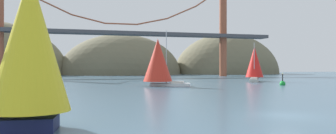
{
  "coord_description": "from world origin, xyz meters",
  "views": [
    {
      "loc": [
        -14.58,
        -20.7,
        3.55
      ],
      "look_at": [
        0.0,
        32.38,
        3.54
      ],
      "focal_mm": 34.86,
      "sensor_mm": 36.0,
      "label": 1
    }
  ],
  "objects_px": {
    "sailboat_scarlet_sail": "(158,61)",
    "channel_buoy": "(283,83)",
    "sailboat_yellow_sail": "(25,50)",
    "sailboat_red_spinnaker": "(254,63)"
  },
  "relations": [
    {
      "from": "sailboat_yellow_sail",
      "to": "channel_buoy",
      "type": "bearing_deg",
      "value": 40.84
    },
    {
      "from": "sailboat_scarlet_sail",
      "to": "channel_buoy",
      "type": "relative_size",
      "value": 3.9
    },
    {
      "from": "sailboat_scarlet_sail",
      "to": "channel_buoy",
      "type": "bearing_deg",
      "value": -8.6
    },
    {
      "from": "sailboat_red_spinnaker",
      "to": "sailboat_yellow_sail",
      "type": "xyz_separation_m",
      "value": [
        -44.51,
        -51.95,
        -0.0
      ]
    },
    {
      "from": "sailboat_yellow_sail",
      "to": "sailboat_scarlet_sail",
      "type": "distance_m",
      "value": 42.61
    },
    {
      "from": "sailboat_yellow_sail",
      "to": "channel_buoy",
      "type": "distance_m",
      "value": 54.32
    },
    {
      "from": "sailboat_red_spinnaker",
      "to": "sailboat_yellow_sail",
      "type": "height_order",
      "value": "sailboat_yellow_sail"
    },
    {
      "from": "sailboat_red_spinnaker",
      "to": "channel_buoy",
      "type": "relative_size",
      "value": 3.57
    },
    {
      "from": "sailboat_yellow_sail",
      "to": "sailboat_scarlet_sail",
      "type": "relative_size",
      "value": 0.96
    },
    {
      "from": "sailboat_scarlet_sail",
      "to": "channel_buoy",
      "type": "height_order",
      "value": "sailboat_scarlet_sail"
    }
  ]
}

